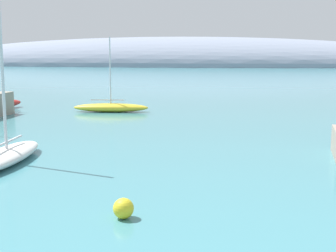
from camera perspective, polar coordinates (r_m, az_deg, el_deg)
The scene contains 4 objects.
distant_ridge at distance 209.03m, azimuth 0.51°, elevation 7.37°, with size 246.71×51.49×25.43m, color gray.
sailboat_white_outer_mooring at distance 27.21m, azimuth -19.09°, elevation -3.24°, with size 2.60×7.86×10.56m.
sailboat_yellow_end_of_line at distance 48.04m, azimuth -7.00°, elevation 2.29°, with size 7.81×2.54×7.57m.
mooring_buoy_yellow at distance 17.46m, azimuth -5.47°, elevation -9.99°, with size 0.77×0.77×0.77m, color yellow.
Camera 1 is at (2.30, -0.36, 6.07)m, focal length 49.88 mm.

